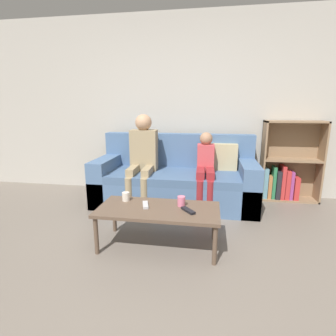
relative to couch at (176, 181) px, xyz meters
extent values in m
plane|color=#70665B|center=(0.09, -1.90, -0.31)|extent=(22.00, 22.00, 0.00)
cube|color=#B7B2A8|center=(0.09, 0.55, 0.99)|extent=(12.00, 0.06, 2.60)
cube|color=#4C6B93|center=(-0.01, -0.05, -0.13)|extent=(2.13, 0.88, 0.35)
cube|color=#466288|center=(-0.01, -0.14, 0.10)|extent=(1.69, 0.70, 0.10)
cube|color=#4C6B93|center=(-0.01, 0.30, 0.38)|extent=(2.13, 0.18, 0.47)
cube|color=#4C6B93|center=(-0.96, -0.05, 0.00)|extent=(0.22, 0.88, 0.61)
cube|color=#4C6B93|center=(0.95, -0.05, 0.00)|extent=(0.22, 0.88, 0.61)
cube|color=tan|center=(0.64, 0.15, 0.33)|extent=(0.36, 0.12, 0.36)
cube|color=#8E7051|center=(1.19, 0.37, 0.25)|extent=(0.02, 0.28, 1.12)
cube|color=#8E7051|center=(1.95, 0.37, 0.25)|extent=(0.02, 0.28, 1.12)
cube|color=#8E7051|center=(1.57, 0.49, 0.25)|extent=(0.78, 0.02, 1.12)
cube|color=#8E7051|center=(1.57, 0.37, -0.29)|extent=(0.78, 0.28, 0.02)
cube|color=#8E7051|center=(1.57, 0.37, 0.27)|extent=(0.73, 0.28, 0.02)
cube|color=#8E7051|center=(1.57, 0.37, 0.80)|extent=(0.78, 0.28, 0.02)
cube|color=#6699A8|center=(1.24, 0.35, -0.07)|extent=(0.07, 0.18, 0.43)
cube|color=#B77542|center=(1.31, 0.35, -0.12)|extent=(0.05, 0.16, 0.33)
cube|color=#2D7A4C|center=(1.36, 0.35, -0.05)|extent=(0.04, 0.18, 0.46)
cube|color=#232328|center=(1.42, 0.36, -0.08)|extent=(0.06, 0.23, 0.40)
cube|color=red|center=(1.47, 0.36, -0.04)|extent=(0.05, 0.23, 0.48)
cube|color=red|center=(1.54, 0.36, -0.08)|extent=(0.06, 0.22, 0.41)
cube|color=#993D84|center=(1.59, 0.35, -0.08)|extent=(0.04, 0.19, 0.40)
cube|color=red|center=(1.66, 0.36, -0.12)|extent=(0.07, 0.21, 0.32)
cylinder|color=brown|center=(-0.52, -1.42, -0.13)|extent=(0.04, 0.04, 0.35)
cylinder|color=brown|center=(0.52, -1.42, -0.13)|extent=(0.04, 0.04, 0.35)
cylinder|color=brown|center=(-0.52, -0.97, -0.13)|extent=(0.04, 0.04, 0.35)
cylinder|color=brown|center=(0.52, -0.97, -0.13)|extent=(0.04, 0.04, 0.35)
cube|color=brown|center=(0.00, -1.20, 0.06)|extent=(1.13, 0.53, 0.03)
cylinder|color=#9E8966|center=(-0.52, -0.47, -0.08)|extent=(0.09, 0.09, 0.45)
cylinder|color=#9E8966|center=(-0.33, -0.47, -0.08)|extent=(0.09, 0.09, 0.45)
cube|color=#9E8966|center=(-0.53, -0.24, 0.19)|extent=(0.11, 0.39, 0.09)
cube|color=#9E8966|center=(-0.33, -0.24, 0.19)|extent=(0.11, 0.39, 0.09)
cube|color=#9E8966|center=(-0.44, -0.01, 0.42)|extent=(0.36, 0.21, 0.55)
sphere|color=tan|center=(-0.44, -0.01, 0.79)|extent=(0.22, 0.22, 0.22)
cylinder|color=maroon|center=(0.35, -0.46, -0.08)|extent=(0.09, 0.09, 0.45)
cylinder|color=maroon|center=(0.47, -0.46, -0.08)|extent=(0.09, 0.09, 0.45)
cube|color=maroon|center=(0.34, -0.23, 0.19)|extent=(0.11, 0.39, 0.09)
cube|color=maroon|center=(0.46, -0.23, 0.19)|extent=(0.11, 0.39, 0.09)
cube|color=#C6474C|center=(0.40, 0.00, 0.33)|extent=(0.22, 0.21, 0.37)
sphere|color=#A87A5B|center=(0.40, 0.00, 0.59)|extent=(0.17, 0.17, 0.17)
cylinder|color=silver|center=(-0.36, -1.05, 0.12)|extent=(0.07, 0.07, 0.09)
cylinder|color=pink|center=(0.20, -1.10, 0.12)|extent=(0.07, 0.07, 0.09)
cube|color=#B7B7BC|center=(-0.13, -1.16, 0.09)|extent=(0.09, 0.18, 0.02)
cube|color=black|center=(0.28, -1.23, 0.09)|extent=(0.14, 0.16, 0.02)
camera|label=1|loc=(0.46, -3.43, 0.99)|focal=28.00mm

